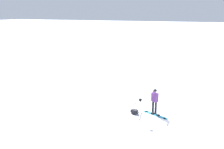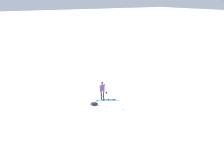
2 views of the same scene
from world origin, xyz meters
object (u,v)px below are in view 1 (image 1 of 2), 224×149
(snowboard, at_px, (155,115))
(gear_bag_large, at_px, (134,112))
(snowboarder, at_px, (155,99))
(camera_tripod, at_px, (140,105))

(snowboard, distance_m, gear_bag_large, 1.36)
(snowboarder, xyz_separation_m, camera_tripod, (-1.55, 0.51, 0.01))
(gear_bag_large, bearing_deg, snowboard, -76.97)
(snowboard, xyz_separation_m, camera_tripod, (-1.24, 0.68, 0.99))
(snowboarder, distance_m, camera_tripod, 1.63)
(snowboarder, distance_m, gear_bag_large, 1.56)
(snowboarder, xyz_separation_m, gear_bag_large, (-0.62, 1.15, -0.85))
(snowboarder, distance_m, snowboard, 1.04)
(snowboarder, bearing_deg, gear_bag_large, 118.13)
(snowboard, height_order, gear_bag_large, gear_bag_large)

